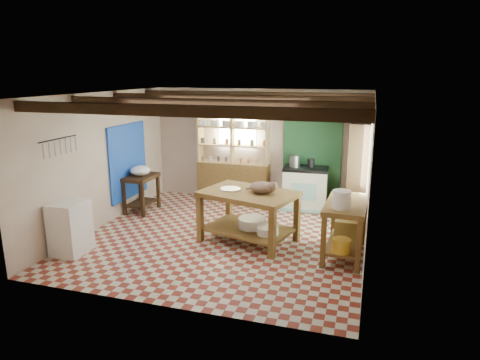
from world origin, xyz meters
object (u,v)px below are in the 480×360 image
(cat, at_px, (262,187))
(white_cabinet, at_px, (70,228))
(right_counter, at_px, (345,229))
(work_table, at_px, (248,216))
(prep_table, at_px, (141,193))
(stove, at_px, (305,188))

(cat, bearing_deg, white_cabinet, -149.52)
(white_cabinet, xyz_separation_m, right_counter, (4.40, 1.23, 0.02))
(work_table, bearing_deg, right_counter, 9.78)
(work_table, height_order, cat, cat)
(prep_table, relative_size, right_counter, 0.63)
(stove, height_order, prep_table, stove)
(work_table, height_order, right_counter, right_counter)
(prep_table, relative_size, cat, 1.76)
(white_cabinet, bearing_deg, work_table, 26.89)
(prep_table, xyz_separation_m, white_cabinet, (-0.02, -2.31, 0.04))
(stove, bearing_deg, white_cabinet, -136.89)
(prep_table, distance_m, white_cabinet, 2.31)
(cat, bearing_deg, work_table, -178.69)
(work_table, distance_m, right_counter, 1.71)
(stove, bearing_deg, prep_table, -163.06)
(prep_table, height_order, cat, cat)
(stove, distance_m, white_cabinet, 4.91)
(stove, xyz_separation_m, prep_table, (-3.37, -1.24, -0.07))
(work_table, xyz_separation_m, stove, (0.69, 2.15, 0.02))
(stove, height_order, white_cabinet, stove)
(stove, distance_m, right_counter, 2.53)
(stove, xyz_separation_m, cat, (-0.44, -2.17, 0.54))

